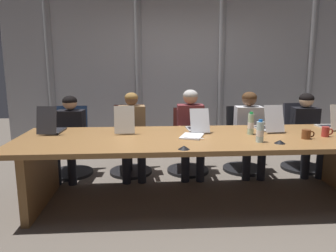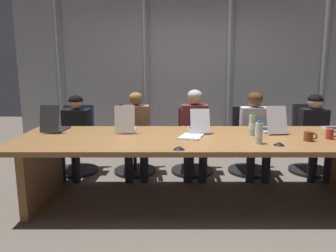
# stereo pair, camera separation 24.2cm
# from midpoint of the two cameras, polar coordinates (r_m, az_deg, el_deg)

# --- Properties ---
(ground_plane) EXTENTS (11.98, 11.98, 0.00)m
(ground_plane) POSITION_cam_midpoint_polar(r_m,az_deg,el_deg) (3.71, 4.08, -13.22)
(ground_plane) COLOR #6B6056
(conference_table) EXTENTS (4.03, 1.24, 0.75)m
(conference_table) POSITION_cam_midpoint_polar(r_m,az_deg,el_deg) (3.50, 4.22, -4.15)
(conference_table) COLOR olive
(conference_table) RESTS_ON ground_plane
(curtain_backdrop) EXTENTS (5.99, 0.17, 2.85)m
(curtain_backdrop) POSITION_cam_midpoint_polar(r_m,az_deg,el_deg) (5.64, 1.05, 10.00)
(curtain_backdrop) COLOR #B2B2B7
(curtain_backdrop) RESTS_ON ground_plane
(laptop_left_end) EXTENTS (0.24, 0.41, 0.32)m
(laptop_left_end) POSITION_cam_midpoint_polar(r_m,az_deg,el_deg) (3.91, -22.03, -0.28)
(laptop_left_end) COLOR #2D2D33
(laptop_left_end) RESTS_ON conference_table
(laptop_left_mid) EXTENTS (0.25, 0.40, 0.32)m
(laptop_left_mid) POSITION_cam_midpoint_polar(r_m,az_deg,el_deg) (3.72, -9.70, -0.18)
(laptop_left_mid) COLOR beige
(laptop_left_mid) RESTS_ON conference_table
(laptop_center) EXTENTS (0.23, 0.43, 0.28)m
(laptop_center) POSITION_cam_midpoint_polar(r_m,az_deg,el_deg) (3.75, 3.46, -0.07)
(laptop_center) COLOR #BCBCC1
(laptop_center) RESTS_ON conference_table
(laptop_right_mid) EXTENTS (0.26, 0.45, 0.32)m
(laptop_right_mid) POSITION_cam_midpoint_polar(r_m,az_deg,el_deg) (3.91, 15.94, 0.10)
(laptop_right_mid) COLOR #BCBCC1
(laptop_right_mid) RESTS_ON conference_table
(laptop_right_end) EXTENTS (0.23, 0.40, 0.31)m
(laptop_right_end) POSITION_cam_midpoint_polar(r_m,az_deg,el_deg) (4.31, 26.22, 0.33)
(laptop_right_end) COLOR beige
(laptop_right_end) RESTS_ON conference_table
(office_chair_left_end) EXTENTS (0.60, 0.60, 0.95)m
(office_chair_left_end) POSITION_cam_midpoint_polar(r_m,az_deg,el_deg) (4.70, -18.57, -4.06)
(office_chair_left_end) COLOR navy
(office_chair_left_end) RESTS_ON ground_plane
(office_chair_left_mid) EXTENTS (0.60, 0.60, 0.96)m
(office_chair_left_mid) POSITION_cam_midpoint_polar(r_m,az_deg,el_deg) (4.56, -8.35, -4.01)
(office_chair_left_mid) COLOR #511E19
(office_chair_left_mid) RESTS_ON ground_plane
(office_chair_center) EXTENTS (0.60, 0.60, 0.90)m
(office_chair_center) POSITION_cam_midpoint_polar(r_m,az_deg,el_deg) (4.57, 2.12, -4.06)
(office_chair_center) COLOR #511E19
(office_chair_center) RESTS_ON ground_plane
(office_chair_right_mid) EXTENTS (0.60, 0.60, 0.92)m
(office_chair_right_mid) POSITION_cam_midpoint_polar(r_m,az_deg,el_deg) (4.73, 12.06, -3.73)
(office_chair_right_mid) COLOR black
(office_chair_right_mid) RESTS_ON ground_plane
(office_chair_right_end) EXTENTS (0.60, 0.60, 0.96)m
(office_chair_right_end) POSITION_cam_midpoint_polar(r_m,az_deg,el_deg) (5.04, 21.74, -3.23)
(office_chair_right_end) COLOR #2D2D38
(office_chair_right_end) RESTS_ON ground_plane
(person_left_end) EXTENTS (0.40, 0.56, 1.11)m
(person_left_end) POSITION_cam_midpoint_polar(r_m,az_deg,el_deg) (4.48, -18.90, -1.10)
(person_left_end) COLOR black
(person_left_end) RESTS_ON ground_plane
(person_left_mid) EXTENTS (0.40, 0.57, 1.15)m
(person_left_mid) POSITION_cam_midpoint_polar(r_m,az_deg,el_deg) (4.34, -8.07, -0.81)
(person_left_mid) COLOR olive
(person_left_mid) RESTS_ON ground_plane
(person_center) EXTENTS (0.38, 0.55, 1.19)m
(person_center) POSITION_cam_midpoint_polar(r_m,az_deg,el_deg) (4.35, 2.51, -0.26)
(person_center) COLOR brown
(person_center) RESTS_ON ground_plane
(person_right_mid) EXTENTS (0.40, 0.56, 1.15)m
(person_right_mid) POSITION_cam_midpoint_polar(r_m,az_deg,el_deg) (4.52, 13.06, -0.32)
(person_right_mid) COLOR silver
(person_right_mid) RESTS_ON ground_plane
(person_right_end) EXTENTS (0.40, 0.57, 1.13)m
(person_right_end) POSITION_cam_midpoint_polar(r_m,az_deg,el_deg) (4.83, 22.50, -0.36)
(person_right_end) COLOR black
(person_right_end) RESTS_ON ground_plane
(water_bottle_primary) EXTENTS (0.08, 0.08, 0.23)m
(water_bottle_primary) POSITION_cam_midpoint_polar(r_m,az_deg,el_deg) (3.28, 14.29, -1.06)
(water_bottle_primary) COLOR silver
(water_bottle_primary) RESTS_ON conference_table
(water_bottle_secondary) EXTENTS (0.07, 0.07, 0.26)m
(water_bottle_secondary) POSITION_cam_midpoint_polar(r_m,az_deg,el_deg) (3.63, 12.92, 0.32)
(water_bottle_secondary) COLOR #ADD1B2
(water_bottle_secondary) RESTS_ON conference_table
(coffee_mug_near) EXTENTS (0.13, 0.08, 0.11)m
(coffee_mug_near) POSITION_cam_midpoint_polar(r_m,az_deg,el_deg) (3.80, 25.04, -0.94)
(coffee_mug_near) COLOR #B2332D
(coffee_mug_near) RESTS_ON conference_table
(coffee_mug_far) EXTENTS (0.14, 0.09, 0.10)m
(coffee_mug_far) POSITION_cam_midpoint_polar(r_m,az_deg,el_deg) (3.60, 22.04, -1.39)
(coffee_mug_far) COLOR brown
(coffee_mug_far) RESTS_ON conference_table
(conference_mic_left_side) EXTENTS (0.11, 0.11, 0.03)m
(conference_mic_left_side) POSITION_cam_midpoint_polar(r_m,az_deg,el_deg) (2.93, 0.53, -3.93)
(conference_mic_left_side) COLOR black
(conference_mic_left_side) RESTS_ON conference_table
(conference_mic_middle) EXTENTS (0.11, 0.11, 0.03)m
(conference_mic_middle) POSITION_cam_midpoint_polar(r_m,az_deg,el_deg) (3.30, 17.61, -2.75)
(conference_mic_middle) COLOR black
(conference_mic_middle) RESTS_ON conference_table
(spiral_notepad) EXTENTS (0.31, 0.36, 0.03)m
(spiral_notepad) POSITION_cam_midpoint_polar(r_m,az_deg,el_deg) (3.43, 2.34, -1.88)
(spiral_notepad) COLOR silver
(spiral_notepad) RESTS_ON conference_table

